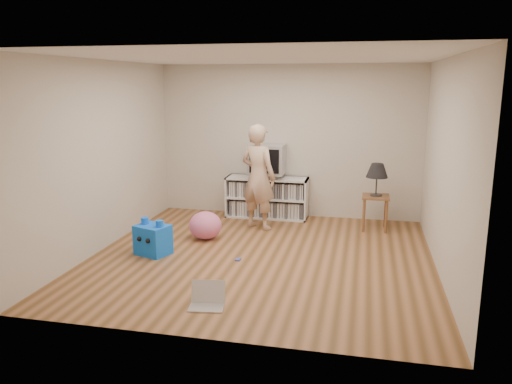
{
  "coord_description": "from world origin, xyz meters",
  "views": [
    {
      "loc": [
        1.3,
        -6.22,
        2.31
      ],
      "look_at": [
        -0.16,
        0.4,
        0.8
      ],
      "focal_mm": 35.0,
      "sensor_mm": 36.0,
      "label": 1
    }
  ],
  "objects_px": {
    "crt_tv": "(267,159)",
    "plush_blue": "(153,239)",
    "table_lamp": "(377,171)",
    "person": "(258,177)",
    "side_table": "(375,204)",
    "laptop": "(207,299)",
    "media_unit": "(267,197)",
    "plush_pink": "(205,225)",
    "dvd_deck": "(267,175)"
  },
  "relations": [
    {
      "from": "crt_tv",
      "to": "plush_blue",
      "type": "height_order",
      "value": "crt_tv"
    },
    {
      "from": "table_lamp",
      "to": "person",
      "type": "xyz_separation_m",
      "value": [
        -1.83,
        -0.32,
        -0.11
      ]
    },
    {
      "from": "crt_tv",
      "to": "plush_blue",
      "type": "distance_m",
      "value": 2.62
    },
    {
      "from": "crt_tv",
      "to": "side_table",
      "type": "height_order",
      "value": "crt_tv"
    },
    {
      "from": "table_lamp",
      "to": "plush_blue",
      "type": "distance_m",
      "value": 3.57
    },
    {
      "from": "person",
      "to": "plush_blue",
      "type": "relative_size",
      "value": 3.22
    },
    {
      "from": "laptop",
      "to": "person",
      "type": "bearing_deg",
      "value": 83.2
    },
    {
      "from": "table_lamp",
      "to": "laptop",
      "type": "xyz_separation_m",
      "value": [
        -1.74,
        -3.22,
        -0.87
      ]
    },
    {
      "from": "media_unit",
      "to": "laptop",
      "type": "xyz_separation_m",
      "value": [
        0.08,
        -3.61,
        -0.28
      ]
    },
    {
      "from": "person",
      "to": "plush_pink",
      "type": "height_order",
      "value": "person"
    },
    {
      "from": "plush_blue",
      "to": "table_lamp",
      "type": "bearing_deg",
      "value": 51.69
    },
    {
      "from": "media_unit",
      "to": "plush_blue",
      "type": "distance_m",
      "value": 2.51
    },
    {
      "from": "dvd_deck",
      "to": "crt_tv",
      "type": "relative_size",
      "value": 0.75
    },
    {
      "from": "dvd_deck",
      "to": "plush_blue",
      "type": "bearing_deg",
      "value": -117.24
    },
    {
      "from": "table_lamp",
      "to": "plush_pink",
      "type": "relative_size",
      "value": 1.05
    },
    {
      "from": "dvd_deck",
      "to": "table_lamp",
      "type": "xyz_separation_m",
      "value": [
        1.82,
        -0.37,
        0.21
      ]
    },
    {
      "from": "media_unit",
      "to": "dvd_deck",
      "type": "height_order",
      "value": "dvd_deck"
    },
    {
      "from": "side_table",
      "to": "laptop",
      "type": "distance_m",
      "value": 3.68
    },
    {
      "from": "media_unit",
      "to": "table_lamp",
      "type": "relative_size",
      "value": 2.72
    },
    {
      "from": "table_lamp",
      "to": "person",
      "type": "distance_m",
      "value": 1.86
    },
    {
      "from": "laptop",
      "to": "media_unit",
      "type": "bearing_deg",
      "value": 82.81
    },
    {
      "from": "crt_tv",
      "to": "side_table",
      "type": "distance_m",
      "value": 1.95
    },
    {
      "from": "dvd_deck",
      "to": "crt_tv",
      "type": "bearing_deg",
      "value": -90.0
    },
    {
      "from": "person",
      "to": "dvd_deck",
      "type": "bearing_deg",
      "value": -67.43
    },
    {
      "from": "person",
      "to": "side_table",
      "type": "bearing_deg",
      "value": -147.15
    },
    {
      "from": "crt_tv",
      "to": "table_lamp",
      "type": "height_order",
      "value": "crt_tv"
    },
    {
      "from": "person",
      "to": "plush_pink",
      "type": "xyz_separation_m",
      "value": [
        -0.65,
        -0.73,
        -0.63
      ]
    },
    {
      "from": "dvd_deck",
      "to": "person",
      "type": "distance_m",
      "value": 0.69
    },
    {
      "from": "person",
      "to": "laptop",
      "type": "height_order",
      "value": "person"
    },
    {
      "from": "dvd_deck",
      "to": "plush_blue",
      "type": "xyz_separation_m",
      "value": [
        -1.14,
        -2.22,
        -0.52
      ]
    },
    {
      "from": "crt_tv",
      "to": "table_lamp",
      "type": "bearing_deg",
      "value": -11.39
    },
    {
      "from": "laptop",
      "to": "plush_pink",
      "type": "distance_m",
      "value": 2.3
    },
    {
      "from": "media_unit",
      "to": "table_lamp",
      "type": "bearing_deg",
      "value": -11.97
    },
    {
      "from": "laptop",
      "to": "plush_pink",
      "type": "height_order",
      "value": "plush_pink"
    },
    {
      "from": "media_unit",
      "to": "dvd_deck",
      "type": "xyz_separation_m",
      "value": [
        0.0,
        -0.02,
        0.39
      ]
    },
    {
      "from": "person",
      "to": "crt_tv",
      "type": "bearing_deg",
      "value": -67.43
    },
    {
      "from": "media_unit",
      "to": "crt_tv",
      "type": "relative_size",
      "value": 2.33
    },
    {
      "from": "laptop",
      "to": "plush_blue",
      "type": "xyz_separation_m",
      "value": [
        -1.22,
        1.37,
        0.14
      ]
    },
    {
      "from": "media_unit",
      "to": "crt_tv",
      "type": "bearing_deg",
      "value": -90.0
    },
    {
      "from": "side_table",
      "to": "person",
      "type": "height_order",
      "value": "person"
    },
    {
      "from": "crt_tv",
      "to": "laptop",
      "type": "height_order",
      "value": "crt_tv"
    },
    {
      "from": "crt_tv",
      "to": "person",
      "type": "height_order",
      "value": "person"
    },
    {
      "from": "plush_blue",
      "to": "crt_tv",
      "type": "bearing_deg",
      "value": 82.44
    },
    {
      "from": "table_lamp",
      "to": "plush_blue",
      "type": "height_order",
      "value": "table_lamp"
    },
    {
      "from": "table_lamp",
      "to": "plush_pink",
      "type": "height_order",
      "value": "table_lamp"
    },
    {
      "from": "side_table",
      "to": "laptop",
      "type": "relative_size",
      "value": 1.38
    },
    {
      "from": "media_unit",
      "to": "table_lamp",
      "type": "xyz_separation_m",
      "value": [
        1.82,
        -0.39,
        0.59
      ]
    },
    {
      "from": "laptop",
      "to": "plush_blue",
      "type": "height_order",
      "value": "plush_blue"
    },
    {
      "from": "dvd_deck",
      "to": "crt_tv",
      "type": "height_order",
      "value": "crt_tv"
    },
    {
      "from": "table_lamp",
      "to": "person",
      "type": "relative_size",
      "value": 0.31
    }
  ]
}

